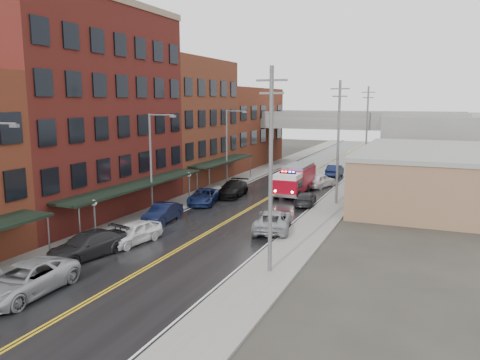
% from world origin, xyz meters
% --- Properties ---
extents(road, '(11.00, 160.00, 0.02)m').
position_xyz_m(road, '(0.00, 30.00, 0.01)').
color(road, black).
rests_on(road, ground).
extents(sidewalk_left, '(3.00, 160.00, 0.15)m').
position_xyz_m(sidewalk_left, '(-7.30, 30.00, 0.07)').
color(sidewalk_left, slate).
rests_on(sidewalk_left, ground).
extents(sidewalk_right, '(3.00, 160.00, 0.15)m').
position_xyz_m(sidewalk_right, '(7.30, 30.00, 0.07)').
color(sidewalk_right, slate).
rests_on(sidewalk_right, ground).
extents(curb_left, '(0.30, 160.00, 0.15)m').
position_xyz_m(curb_left, '(-5.65, 30.00, 0.07)').
color(curb_left, gray).
rests_on(curb_left, ground).
extents(curb_right, '(0.30, 160.00, 0.15)m').
position_xyz_m(curb_right, '(5.65, 30.00, 0.07)').
color(curb_right, gray).
rests_on(curb_right, ground).
extents(brick_building_b, '(9.00, 20.00, 18.00)m').
position_xyz_m(brick_building_b, '(-13.30, 23.00, 9.00)').
color(brick_building_b, '#521815').
rests_on(brick_building_b, ground).
extents(brick_building_c, '(9.00, 15.00, 15.00)m').
position_xyz_m(brick_building_c, '(-13.30, 40.50, 7.50)').
color(brick_building_c, brown).
rests_on(brick_building_c, ground).
extents(brick_building_far, '(9.00, 20.00, 12.00)m').
position_xyz_m(brick_building_far, '(-13.30, 58.00, 6.00)').
color(brick_building_far, brown).
rests_on(brick_building_far, ground).
extents(tan_building, '(14.00, 22.00, 5.00)m').
position_xyz_m(tan_building, '(16.00, 40.00, 2.50)').
color(tan_building, '#8C674B').
rests_on(tan_building, ground).
extents(right_far_block, '(18.00, 30.00, 8.00)m').
position_xyz_m(right_far_block, '(18.00, 70.00, 4.00)').
color(right_far_block, slate).
rests_on(right_far_block, ground).
extents(awning_1, '(2.60, 18.00, 3.09)m').
position_xyz_m(awning_1, '(-7.49, 23.00, 2.99)').
color(awning_1, black).
rests_on(awning_1, ground).
extents(awning_2, '(2.60, 13.00, 3.09)m').
position_xyz_m(awning_2, '(-7.49, 40.50, 2.99)').
color(awning_2, black).
rests_on(awning_2, ground).
extents(globe_lamp_1, '(0.44, 0.44, 3.12)m').
position_xyz_m(globe_lamp_1, '(-6.40, 16.00, 2.31)').
color(globe_lamp_1, '#59595B').
rests_on(globe_lamp_1, ground).
extents(globe_lamp_2, '(0.44, 0.44, 3.12)m').
position_xyz_m(globe_lamp_2, '(-6.40, 30.00, 2.31)').
color(globe_lamp_2, '#59595B').
rests_on(globe_lamp_2, ground).
extents(street_lamp_1, '(2.64, 0.22, 9.00)m').
position_xyz_m(street_lamp_1, '(-6.55, 24.00, 5.19)').
color(street_lamp_1, '#59595B').
rests_on(street_lamp_1, ground).
extents(street_lamp_2, '(2.64, 0.22, 9.00)m').
position_xyz_m(street_lamp_2, '(-6.55, 40.00, 5.19)').
color(street_lamp_2, '#59595B').
rests_on(street_lamp_2, ground).
extents(utility_pole_0, '(1.80, 0.24, 12.00)m').
position_xyz_m(utility_pole_0, '(7.20, 15.00, 6.31)').
color(utility_pole_0, '#59595B').
rests_on(utility_pole_0, ground).
extents(utility_pole_1, '(1.80, 0.24, 12.00)m').
position_xyz_m(utility_pole_1, '(7.20, 35.00, 6.31)').
color(utility_pole_1, '#59595B').
rests_on(utility_pole_1, ground).
extents(utility_pole_2, '(1.80, 0.24, 12.00)m').
position_xyz_m(utility_pole_2, '(7.20, 55.00, 6.31)').
color(utility_pole_2, '#59595B').
rests_on(utility_pole_2, ground).
extents(overpass, '(40.00, 10.00, 7.50)m').
position_xyz_m(overpass, '(0.00, 62.00, 5.99)').
color(overpass, slate).
rests_on(overpass, ground).
extents(fire_truck, '(3.45, 8.46, 3.08)m').
position_xyz_m(fire_truck, '(1.92, 38.73, 1.67)').
color(fire_truck, maroon).
rests_on(fire_truck, ground).
extents(parked_car_left_2, '(2.96, 6.10, 1.67)m').
position_xyz_m(parked_car_left_2, '(-3.60, 7.07, 0.84)').
color(parked_car_left_2, '#9C9FA4').
rests_on(parked_car_left_2, ground).
extents(parked_car_left_3, '(3.50, 5.97, 1.62)m').
position_xyz_m(parked_car_left_3, '(-4.71, 13.19, 0.81)').
color(parked_car_left_3, black).
rests_on(parked_car_left_3, ground).
extents(parked_car_left_4, '(2.58, 4.95, 1.61)m').
position_xyz_m(parked_car_left_4, '(-3.70, 16.80, 0.80)').
color(parked_car_left_4, white).
rests_on(parked_car_left_4, ground).
extents(parked_car_left_5, '(1.97, 4.80, 1.55)m').
position_xyz_m(parked_car_left_5, '(-5.00, 22.80, 0.77)').
color(parked_car_left_5, black).
rests_on(parked_car_left_5, ground).
extents(parked_car_left_6, '(3.69, 5.76, 1.48)m').
position_xyz_m(parked_car_left_6, '(-4.98, 30.33, 0.74)').
color(parked_car_left_6, '#131F48').
rests_on(parked_car_left_6, ground).
extents(parked_car_left_7, '(2.75, 5.78, 1.63)m').
position_xyz_m(parked_car_left_7, '(-3.81, 34.80, 0.81)').
color(parked_car_left_7, black).
rests_on(parked_car_left_7, ground).
extents(parked_car_right_0, '(3.93, 6.33, 1.63)m').
position_xyz_m(parked_car_right_0, '(4.42, 23.80, 0.82)').
color(parked_car_right_0, gray).
rests_on(parked_car_right_0, ground).
extents(parked_car_right_1, '(2.53, 4.78, 1.32)m').
position_xyz_m(parked_car_right_1, '(4.45, 33.66, 0.66)').
color(parked_car_right_1, black).
rests_on(parked_car_right_1, ground).
extents(parked_car_right_2, '(3.34, 5.24, 1.66)m').
position_xyz_m(parked_car_right_2, '(3.60, 43.61, 0.83)').
color(parked_car_right_2, white).
rests_on(parked_car_right_2, ground).
extents(parked_car_right_3, '(1.84, 4.99, 1.63)m').
position_xyz_m(parked_car_right_3, '(3.62, 52.20, 0.82)').
color(parked_car_right_3, '#0E1633').
rests_on(parked_car_right_3, ground).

